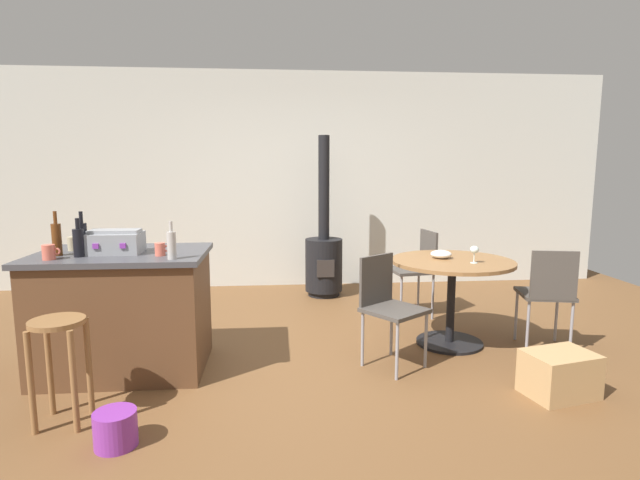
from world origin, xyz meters
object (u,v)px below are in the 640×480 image
object	(u,v)px
bottle_3	(82,237)
wine_glass	(474,250)
cup_1	(49,252)
cup_0	(74,244)
bottle_2	(57,238)
plastic_bucket	(116,429)
folding_chair_near	(548,291)
cardboard_box	(559,374)
folding_chair_left	(388,302)
cup_2	(160,249)
toolbox	(115,242)
wood_stove	(324,256)
bottle_1	(172,245)
wooden_stool	(59,349)
cup_3	(105,242)
dining_table	(452,280)
folding_chair_far	(417,265)
serving_bowl	(441,254)
bottle_0	(79,242)

from	to	relation	value
bottle_3	wine_glass	size ratio (longest dim) A/B	2.13
cup_1	cup_0	bearing A→B (deg)	87.30
bottle_2	plastic_bucket	xyz separation A→B (m)	(0.65, -0.98, -0.92)
folding_chair_near	plastic_bucket	size ratio (longest dim) A/B	3.71
cup_1	cardboard_box	size ratio (longest dim) A/B	0.27
folding_chair_left	cardboard_box	size ratio (longest dim) A/B	1.91
plastic_bucket	cup_2	bearing A→B (deg)	85.26
folding_chair_left	toolbox	size ratio (longest dim) A/B	2.29
folding_chair_near	cup_1	world-z (taller)	cup_1
wood_stove	bottle_1	bearing A→B (deg)	-118.21
folding_chair_left	cardboard_box	bearing A→B (deg)	-31.17
cardboard_box	cup_0	bearing A→B (deg)	166.42
bottle_1	bottle_2	size ratio (longest dim) A/B	0.82
cardboard_box	plastic_bucket	distance (m)	2.80
wooden_stool	folding_chair_near	distance (m)	3.62
folding_chair_left	cup_1	xyz separation A→B (m)	(-2.38, -0.18, 0.46)
toolbox	cup_0	distance (m)	0.38
cup_3	folding_chair_near	bearing A→B (deg)	-1.94
wooden_stool	wine_glass	size ratio (longest dim) A/B	4.48
dining_table	wood_stove	world-z (taller)	wood_stove
folding_chair_far	wine_glass	size ratio (longest dim) A/B	6.12
bottle_2	bottle_3	xyz separation A→B (m)	(0.14, 0.09, -0.00)
plastic_bucket	wine_glass	bearing A→B (deg)	26.35
folding_chair_left	bottle_1	world-z (taller)	bottle_1
cup_1	serving_bowl	xyz separation A→B (m)	(2.95, 0.66, -0.18)
bottle_3	cup_0	distance (m)	0.18
bottle_1	cup_3	size ratio (longest dim) A/B	2.27
cardboard_box	plastic_bucket	world-z (taller)	cardboard_box
dining_table	wine_glass	distance (m)	0.34
plastic_bucket	toolbox	bearing A→B (deg)	104.61
folding_chair_left	cup_0	world-z (taller)	cup_0
dining_table	cup_0	bearing A→B (deg)	-176.25
wooden_stool	cardboard_box	bearing A→B (deg)	1.59
folding_chair_left	toolbox	distance (m)	2.07
wooden_stool	dining_table	size ratio (longest dim) A/B	0.62
toolbox	bottle_2	distance (m)	0.39
folding_chair_near	bottle_0	distance (m)	3.64
bottle_0	wine_glass	distance (m)	3.01
bottle_3	cup_3	xyz separation A→B (m)	(0.09, 0.22, -0.07)
wine_glass	serving_bowl	world-z (taller)	wine_glass
wine_glass	plastic_bucket	distance (m)	2.90
cup_3	plastic_bucket	distance (m)	1.61
cardboard_box	bottle_0	bearing A→B (deg)	170.47
bottle_0	cup_1	xyz separation A→B (m)	(-0.16, -0.10, -0.05)
folding_chair_left	wine_glass	xyz separation A→B (m)	(0.77, 0.24, 0.35)
wood_stove	cardboard_box	world-z (taller)	wood_stove
cardboard_box	bottle_2	bearing A→B (deg)	169.97
bottle_3	cardboard_box	world-z (taller)	bottle_3
wood_stove	cup_0	xyz separation A→B (m)	(-2.07, -1.93, 0.48)
bottle_2	serving_bowl	size ratio (longest dim) A/B	1.76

